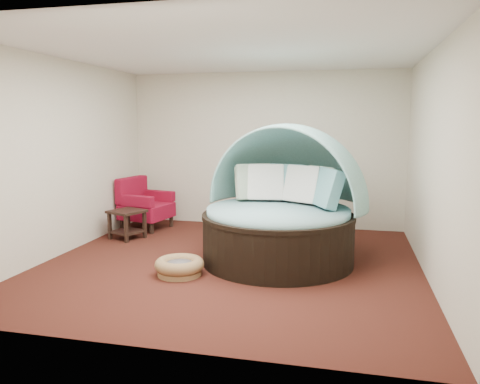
% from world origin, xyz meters
% --- Properties ---
extents(floor, '(5.00, 5.00, 0.00)m').
position_xyz_m(floor, '(0.00, 0.00, 0.00)').
color(floor, '#401A12').
rests_on(floor, ground).
extents(wall_back, '(5.00, 0.00, 5.00)m').
position_xyz_m(wall_back, '(0.00, 2.50, 1.40)').
color(wall_back, beige).
rests_on(wall_back, floor).
extents(wall_front, '(5.00, 0.00, 5.00)m').
position_xyz_m(wall_front, '(0.00, -2.50, 1.40)').
color(wall_front, beige).
rests_on(wall_front, floor).
extents(wall_left, '(0.00, 5.00, 5.00)m').
position_xyz_m(wall_left, '(-2.50, 0.00, 1.40)').
color(wall_left, beige).
rests_on(wall_left, floor).
extents(wall_right, '(0.00, 5.00, 5.00)m').
position_xyz_m(wall_right, '(2.50, 0.00, 1.40)').
color(wall_right, beige).
rests_on(wall_right, floor).
extents(ceiling, '(5.00, 5.00, 0.00)m').
position_xyz_m(ceiling, '(0.00, 0.00, 2.80)').
color(ceiling, white).
rests_on(ceiling, wall_back).
extents(canopy_daybed, '(2.64, 2.59, 1.89)m').
position_xyz_m(canopy_daybed, '(0.65, 0.32, 0.88)').
color(canopy_daybed, black).
rests_on(canopy_daybed, floor).
extents(pet_basket, '(0.68, 0.68, 0.22)m').
position_xyz_m(pet_basket, '(-0.50, -0.62, 0.11)').
color(pet_basket, olive).
rests_on(pet_basket, floor).
extents(red_armchair, '(0.92, 0.92, 0.92)m').
position_xyz_m(red_armchair, '(-2.06, 1.72, 0.42)').
color(red_armchair, black).
rests_on(red_armchair, floor).
extents(side_table, '(0.64, 0.64, 0.47)m').
position_xyz_m(side_table, '(-2.00, 0.95, 0.31)').
color(side_table, black).
rests_on(side_table, floor).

